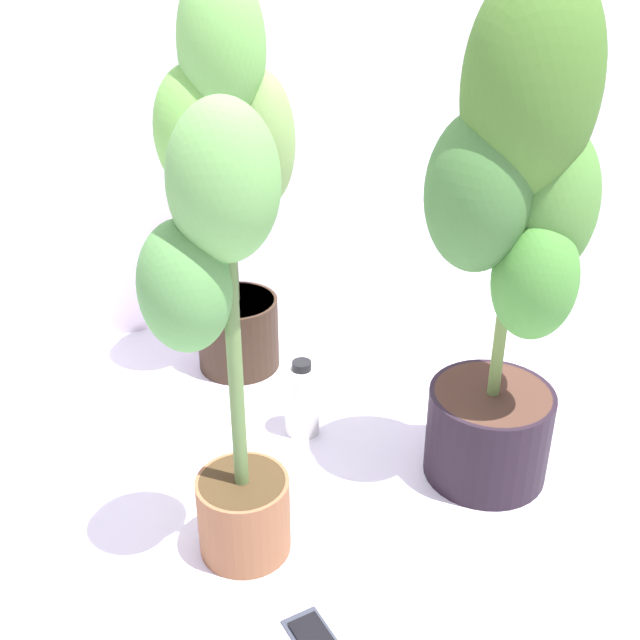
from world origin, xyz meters
The scene contains 5 objects.
ground_plane centered at (0.00, 0.00, 0.00)m, with size 8.00×8.00×0.00m, color silver.
potted_plant_front_right centered at (0.30, -0.11, 0.59)m, with size 0.41×0.34×1.08m.
potted_plant_back_center centered at (-0.03, 0.55, 0.58)m, with size 0.38×0.30×1.02m.
potted_plant_front_left centered at (-0.29, -0.08, 0.50)m, with size 0.25×0.20×0.90m.
nutrient_bottle centered at (0.00, 0.21, 0.09)m, with size 0.08×0.08×0.19m.
Camera 1 is at (-0.66, -1.23, 1.19)m, focal length 45.54 mm.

